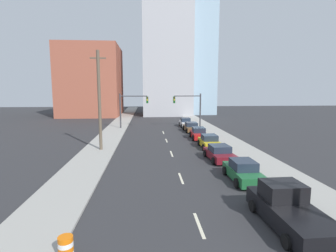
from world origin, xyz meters
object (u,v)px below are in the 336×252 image
Objects in this scene: traffic_signal_right at (192,105)px; pickup_truck_black at (289,210)px; sedan_green at (243,171)px; sedan_maroon at (219,153)px; sedan_yellow at (209,142)px; sedan_white at (186,123)px; utility_pole_left_mid at (99,100)px; sedan_red at (199,134)px; traffic_signal_left at (129,106)px; sedan_brown at (191,127)px; traffic_barrel at (66,249)px.

traffic_signal_right is 32.38m from pickup_truck_black.
sedan_green is 0.98× the size of sedan_maroon.
sedan_white is at bearing 90.86° from sedan_yellow.
sedan_red is (11.61, 5.97, -4.61)m from utility_pole_left_mid.
sedan_white is at bearing 9.54° from traffic_signal_left.
traffic_signal_left is 22.86m from sedan_maroon.
sedan_brown is 5.44m from sedan_white.
traffic_barrel is at bearing -117.74° from sedan_yellow.
sedan_white is at bearing 86.52° from sedan_maroon.
traffic_signal_right is 6.09× the size of traffic_barrel.
sedan_green is at bearing -89.81° from sedan_white.
sedan_yellow is at bearing -90.81° from sedan_brown.
pickup_truck_black is 28.40m from sedan_brown.
sedan_red is 11.55m from sedan_white.
sedan_green is at bearing 39.26° from traffic_barrel.
sedan_white is (-0.18, 16.97, 0.02)m from sedan_yellow.
traffic_signal_right is at bearing 87.36° from sedan_red.
pickup_truck_black is 6.17m from sedan_green.
sedan_maroon is at bearing 91.86° from sedan_green.
sedan_green is (11.61, -10.15, -4.64)m from utility_pole_left_mid.
traffic_signal_right is at bearing 52.01° from utility_pole_left_mid.
traffic_signal_right is 1.22× the size of sedan_brown.
sedan_green is 5.52m from sedan_maroon.
traffic_signal_left is 1.25× the size of sedan_red.
sedan_white is at bearing 90.32° from sedan_green.
traffic_signal_right reaches higher than sedan_white.
pickup_truck_black is at bearing -91.55° from sedan_brown.
sedan_maroon is at bearing -22.04° from utility_pole_left_mid.
pickup_truck_black is (9.62, -32.22, -3.03)m from traffic_signal_left.
traffic_signal_left is at bearing 110.67° from sedan_green.
utility_pole_left_mid reaches higher than pickup_truck_black.
traffic_signal_right is 20.80m from sedan_maroon.
sedan_red is 1.04× the size of sedan_white.
pickup_truck_black is 1.24× the size of sedan_green.
sedan_brown is 1.07× the size of sedan_white.
sedan_brown is (0.13, 28.40, -0.10)m from pickup_truck_black.
traffic_signal_left is 1.00× the size of traffic_signal_right.
sedan_green is 16.13m from sedan_red.
traffic_signal_right is 1.37× the size of sedan_yellow.
sedan_yellow is (9.84, -15.35, -3.12)m from traffic_signal_left.
traffic_signal_left is at bearing 157.32° from sedan_brown.
traffic_signal_right is at bearing 87.48° from pickup_truck_black.
traffic_barrel is 9.91m from pickup_truck_black.
traffic_barrel is 0.22× the size of sedan_maroon.
sedan_green reaches higher than sedan_brown.
sedan_green reaches higher than traffic_barrel.
traffic_signal_right is at bearing 84.17° from sedan_maroon.
pickup_truck_black is 22.30m from sedan_red.
utility_pole_left_mid is at bearing -150.82° from sedan_red.
pickup_truck_black is 1.26× the size of sedan_yellow.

